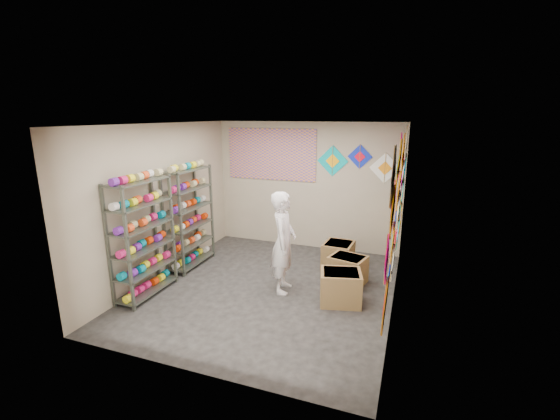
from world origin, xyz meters
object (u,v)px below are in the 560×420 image
at_px(shelf_rack_back, 189,218).
at_px(carton_c, 338,255).
at_px(shopkeeper, 283,242).
at_px(carton_a, 340,287).
at_px(carton_b, 348,270).
at_px(shelf_rack_front, 143,239).

relative_size(shelf_rack_back, carton_c, 3.31).
relative_size(shopkeeper, carton_a, 2.72).
distance_m(carton_b, carton_c, 0.65).
xyz_separation_m(shelf_rack_back, carton_a, (3.01, -0.52, -0.69)).
distance_m(shopkeeper, carton_a, 1.14).
xyz_separation_m(shopkeeper, carton_b, (0.95, 0.64, -0.60)).
relative_size(shelf_rack_back, shopkeeper, 1.13).
bearing_deg(carton_b, carton_a, -73.95).
distance_m(shelf_rack_back, shopkeeper, 2.08).
relative_size(carton_a, carton_c, 1.07).
relative_size(shelf_rack_front, shopkeeper, 1.13).
relative_size(shelf_rack_front, carton_a, 3.09).
xyz_separation_m(shelf_rack_back, shopkeeper, (2.04, -0.42, -0.11)).
xyz_separation_m(shelf_rack_front, shelf_rack_back, (0.00, 1.30, 0.00)).
bearing_deg(carton_a, shopkeeper, 160.00).
xyz_separation_m(carton_b, carton_c, (-0.28, 0.58, 0.01)).
relative_size(shopkeeper, carton_c, 2.92).
bearing_deg(shelf_rack_front, shelf_rack_back, 90.00).
distance_m(shelf_rack_front, shopkeeper, 2.22).
height_order(shelf_rack_front, shopkeeper, shelf_rack_front).
bearing_deg(carton_b, shopkeeper, -131.56).
height_order(shelf_rack_back, carton_b, shelf_rack_back).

